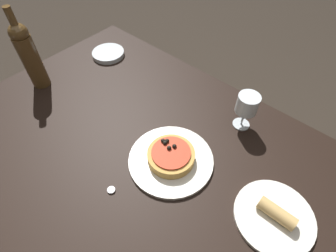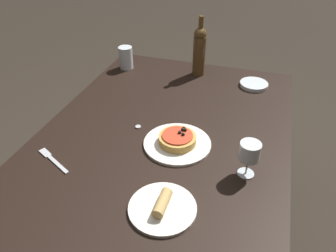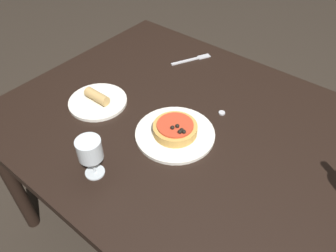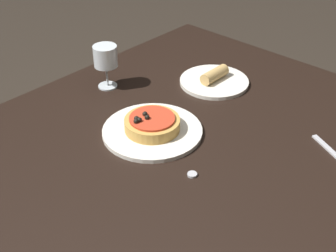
{
  "view_description": "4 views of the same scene",
  "coord_description": "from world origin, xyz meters",
  "px_view_note": "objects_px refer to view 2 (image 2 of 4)",
  "views": [
    {
      "loc": [
        -0.36,
        0.28,
        1.44
      ],
      "look_at": [
        -0.01,
        -0.12,
        0.82
      ],
      "focal_mm": 28.0,
      "sensor_mm": 36.0,
      "label": 1
    },
    {
      "loc": [
        -1.07,
        -0.36,
        1.55
      ],
      "look_at": [
        -0.08,
        -0.04,
        0.81
      ],
      "focal_mm": 35.0,
      "sensor_mm": 36.0,
      "label": 2
    },
    {
      "loc": [
        0.42,
        -0.71,
        1.52
      ],
      "look_at": [
        -0.1,
        -0.08,
        0.74
      ],
      "focal_mm": 35.0,
      "sensor_mm": 36.0,
      "label": 3
    },
    {
      "loc": [
        0.68,
        0.67,
        1.45
      ],
      "look_at": [
        -0.08,
        -0.03,
        0.76
      ],
      "focal_mm": 50.0,
      "sensor_mm": 36.0,
      "label": 4
    }
  ],
  "objects_px": {
    "wine_bottle": "(199,50)",
    "side_bowl": "(254,85)",
    "side_plate": "(162,207)",
    "dining_table": "(165,146)",
    "wine_glass": "(249,153)",
    "bottle_cap": "(139,126)",
    "water_cup": "(126,58)",
    "fork": "(52,159)",
    "dinner_plate": "(177,144)",
    "pizza": "(177,139)"
  },
  "relations": [
    {
      "from": "wine_bottle",
      "to": "water_cup",
      "type": "distance_m",
      "value": 0.43
    },
    {
      "from": "dinner_plate",
      "to": "pizza",
      "type": "bearing_deg",
      "value": -28.49
    },
    {
      "from": "water_cup",
      "to": "side_bowl",
      "type": "xyz_separation_m",
      "value": [
        -0.0,
        -0.74,
        -0.05
      ]
    },
    {
      "from": "fork",
      "to": "bottle_cap",
      "type": "relative_size",
      "value": 7.48
    },
    {
      "from": "dining_table",
      "to": "dinner_plate",
      "type": "distance_m",
      "value": 0.13
    },
    {
      "from": "side_bowl",
      "to": "wine_glass",
      "type": "bearing_deg",
      "value": -176.92
    },
    {
      "from": "wine_glass",
      "to": "water_cup",
      "type": "height_order",
      "value": "wine_glass"
    },
    {
      "from": "pizza",
      "to": "wine_bottle",
      "type": "bearing_deg",
      "value": 5.93
    },
    {
      "from": "fork",
      "to": "side_plate",
      "type": "height_order",
      "value": "side_plate"
    },
    {
      "from": "pizza",
      "to": "fork",
      "type": "bearing_deg",
      "value": 118.37
    },
    {
      "from": "dinner_plate",
      "to": "water_cup",
      "type": "bearing_deg",
      "value": 38.73
    },
    {
      "from": "dinner_plate",
      "to": "side_plate",
      "type": "bearing_deg",
      "value": -171.85
    },
    {
      "from": "dining_table",
      "to": "pizza",
      "type": "distance_m",
      "value": 0.14
    },
    {
      "from": "wine_glass",
      "to": "water_cup",
      "type": "relative_size",
      "value": 1.1
    },
    {
      "from": "dining_table",
      "to": "wine_glass",
      "type": "relative_size",
      "value": 10.47
    },
    {
      "from": "fork",
      "to": "side_bowl",
      "type": "bearing_deg",
      "value": -102.03
    },
    {
      "from": "water_cup",
      "to": "bottle_cap",
      "type": "xyz_separation_m",
      "value": [
        -0.54,
        -0.29,
        -0.06
      ]
    },
    {
      "from": "water_cup",
      "to": "side_plate",
      "type": "xyz_separation_m",
      "value": [
        -0.94,
        -0.54,
        -0.05
      ]
    },
    {
      "from": "wine_bottle",
      "to": "bottle_cap",
      "type": "relative_size",
      "value": 13.61
    },
    {
      "from": "dining_table",
      "to": "pizza",
      "type": "bearing_deg",
      "value": -130.32
    },
    {
      "from": "pizza",
      "to": "side_plate",
      "type": "xyz_separation_m",
      "value": [
        -0.34,
        -0.05,
        -0.02
      ]
    },
    {
      "from": "dinner_plate",
      "to": "dining_table",
      "type": "bearing_deg",
      "value": 49.39
    },
    {
      "from": "side_bowl",
      "to": "side_plate",
      "type": "height_order",
      "value": "side_plate"
    },
    {
      "from": "bottle_cap",
      "to": "dining_table",
      "type": "bearing_deg",
      "value": -92.24
    },
    {
      "from": "dining_table",
      "to": "side_plate",
      "type": "xyz_separation_m",
      "value": [
        -0.4,
        -0.12,
        0.08
      ]
    },
    {
      "from": "side_plate",
      "to": "dining_table",
      "type": "bearing_deg",
      "value": 17.18
    },
    {
      "from": "wine_bottle",
      "to": "water_cup",
      "type": "bearing_deg",
      "value": 96.61
    },
    {
      "from": "dining_table",
      "to": "bottle_cap",
      "type": "distance_m",
      "value": 0.14
    },
    {
      "from": "water_cup",
      "to": "fork",
      "type": "bearing_deg",
      "value": -176.29
    },
    {
      "from": "wine_bottle",
      "to": "side_bowl",
      "type": "xyz_separation_m",
      "value": [
        -0.05,
        -0.32,
        -0.13
      ]
    },
    {
      "from": "dinner_plate",
      "to": "wine_glass",
      "type": "bearing_deg",
      "value": -107.39
    },
    {
      "from": "wine_bottle",
      "to": "side_bowl",
      "type": "bearing_deg",
      "value": -99.56
    },
    {
      "from": "wine_glass",
      "to": "fork",
      "type": "distance_m",
      "value": 0.74
    },
    {
      "from": "pizza",
      "to": "side_bowl",
      "type": "xyz_separation_m",
      "value": [
        0.6,
        -0.25,
        -0.02
      ]
    },
    {
      "from": "pizza",
      "to": "side_bowl",
      "type": "bearing_deg",
      "value": -22.34
    },
    {
      "from": "wine_bottle",
      "to": "bottle_cap",
      "type": "xyz_separation_m",
      "value": [
        -0.59,
        0.13,
        -0.14
      ]
    },
    {
      "from": "dinner_plate",
      "to": "water_cup",
      "type": "distance_m",
      "value": 0.78
    },
    {
      "from": "water_cup",
      "to": "wine_bottle",
      "type": "bearing_deg",
      "value": -83.39
    },
    {
      "from": "wine_glass",
      "to": "bottle_cap",
      "type": "xyz_separation_m",
      "value": [
        0.16,
        0.48,
        -0.1
      ]
    },
    {
      "from": "dining_table",
      "to": "side_bowl",
      "type": "height_order",
      "value": "side_bowl"
    },
    {
      "from": "wine_glass",
      "to": "side_bowl",
      "type": "height_order",
      "value": "wine_glass"
    },
    {
      "from": "bottle_cap",
      "to": "side_plate",
      "type": "bearing_deg",
      "value": -148.9
    },
    {
      "from": "dinner_plate",
      "to": "fork",
      "type": "bearing_deg",
      "value": 118.34
    },
    {
      "from": "water_cup",
      "to": "dinner_plate",
      "type": "bearing_deg",
      "value": -141.27
    },
    {
      "from": "dining_table",
      "to": "pizza",
      "type": "relative_size",
      "value": 9.69
    },
    {
      "from": "dinner_plate",
      "to": "pizza",
      "type": "relative_size",
      "value": 1.81
    },
    {
      "from": "fork",
      "to": "bottle_cap",
      "type": "bearing_deg",
      "value": -100.72
    },
    {
      "from": "pizza",
      "to": "fork",
      "type": "xyz_separation_m",
      "value": [
        -0.23,
        0.43,
        -0.03
      ]
    },
    {
      "from": "dinner_plate",
      "to": "wine_glass",
      "type": "relative_size",
      "value": 1.96
    },
    {
      "from": "fork",
      "to": "bottle_cap",
      "type": "distance_m",
      "value": 0.38
    }
  ]
}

